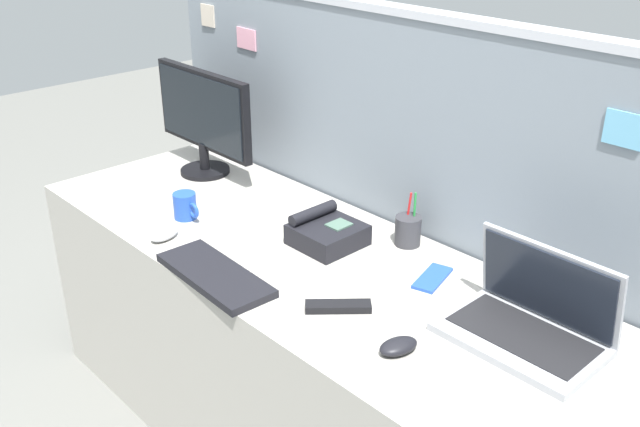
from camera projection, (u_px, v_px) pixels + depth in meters
desk at (308, 358)px, 2.26m from camera, size 2.07×0.69×0.74m
cubicle_divider at (394, 225)px, 2.36m from camera, size 2.17×0.07×1.41m
desktop_monitor at (203, 116)px, 2.60m from camera, size 0.52×0.18×0.39m
laptop at (531, 317)px, 1.71m from camera, size 0.37×0.24×0.23m
desk_phone at (326, 233)px, 2.16m from camera, size 0.19×0.19×0.10m
keyboard_main at (215, 275)px, 1.98m from camera, size 0.40×0.17×0.02m
computer_mouse_right_hand at (398, 346)px, 1.67m from camera, size 0.08×0.11×0.03m
computer_mouse_left_hand at (164, 234)px, 2.19m from camera, size 0.08×0.11×0.03m
pen_cup at (408, 230)px, 2.15m from camera, size 0.08×0.08×0.16m
cell_phone_blue_case at (432, 278)px, 1.98m from camera, size 0.10×0.16×0.01m
tv_remote at (338, 306)px, 1.84m from camera, size 0.15×0.16×0.02m
coffee_mug at (185, 206)px, 2.32m from camera, size 0.11×0.07×0.09m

